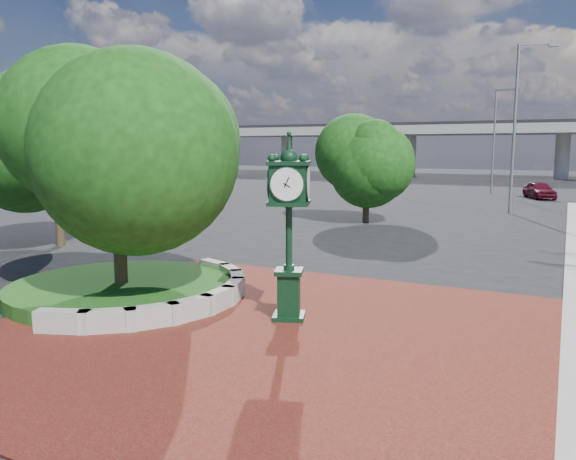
# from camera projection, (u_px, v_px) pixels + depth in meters

# --- Properties ---
(ground) EXTENTS (200.00, 200.00, 0.00)m
(ground) POSITION_uv_depth(u_px,v_px,m) (282.00, 321.00, 13.41)
(ground) COLOR black
(ground) RESTS_ON ground
(plaza) EXTENTS (12.00, 12.00, 0.04)m
(plaza) POSITION_uv_depth(u_px,v_px,m) (261.00, 332.00, 12.52)
(plaza) COLOR maroon
(plaza) RESTS_ON ground
(planter_wall) EXTENTS (2.96, 6.77, 0.54)m
(planter_wall) POSITION_uv_depth(u_px,v_px,m) (189.00, 297.00, 14.57)
(planter_wall) COLOR #9E9B93
(planter_wall) RESTS_ON ground
(grass_bed) EXTENTS (6.10, 6.10, 0.40)m
(grass_bed) POSITION_uv_depth(u_px,v_px,m) (122.00, 289.00, 15.59)
(grass_bed) COLOR #194D16
(grass_bed) RESTS_ON ground
(overpass) EXTENTS (90.00, 12.00, 7.50)m
(overpass) POSITION_uv_depth(u_px,v_px,m) (520.00, 129.00, 74.51)
(overpass) COLOR #9E9B93
(overpass) RESTS_ON ground
(tree_planter) EXTENTS (5.20, 5.20, 6.33)m
(tree_planter) POSITION_uv_depth(u_px,v_px,m) (116.00, 162.00, 15.08)
(tree_planter) COLOR #38281C
(tree_planter) RESTS_ON ground
(tree_northwest) EXTENTS (5.60, 5.60, 6.93)m
(tree_northwest) POSITION_uv_depth(u_px,v_px,m) (55.00, 147.00, 22.98)
(tree_northwest) COLOR #38281C
(tree_northwest) RESTS_ON ground
(tree_street) EXTENTS (4.40, 4.40, 5.45)m
(tree_street) POSITION_uv_depth(u_px,v_px,m) (367.00, 164.00, 30.64)
(tree_street) COLOR #38281C
(tree_street) RESTS_ON ground
(post_clock) EXTENTS (1.13, 1.13, 4.40)m
(post_clock) POSITION_uv_depth(u_px,v_px,m) (289.00, 220.00, 13.14)
(post_clock) COLOR black
(post_clock) RESTS_ON ground
(parked_car) EXTENTS (3.06, 4.43, 1.40)m
(parked_car) POSITION_uv_depth(u_px,v_px,m) (540.00, 190.00, 45.42)
(parked_car) COLOR #4F0B1B
(parked_car) RESTS_ON ground
(street_lamp_near) EXTENTS (2.26, 0.85, 10.32)m
(street_lamp_near) POSITION_uv_depth(u_px,v_px,m) (519.00, 115.00, 34.25)
(street_lamp_near) COLOR slate
(street_lamp_near) RESTS_ON ground
(street_lamp_far) EXTENTS (2.02, 0.61, 9.09)m
(street_lamp_far) POSITION_uv_depth(u_px,v_px,m) (497.00, 133.00, 49.06)
(street_lamp_far) COLOR slate
(street_lamp_far) RESTS_ON ground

